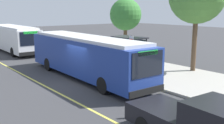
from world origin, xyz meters
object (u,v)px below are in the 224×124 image
object	(u,v)px
transit_bus_main	(85,55)
pedestrian_commuter	(109,57)
transit_bus_second	(13,38)
route_sign_post	(131,50)

from	to	relation	value
transit_bus_main	pedestrian_commuter	xyz separation A→B (m)	(-0.74, 2.68, -0.50)
transit_bus_second	pedestrian_commuter	size ratio (longest dim) A/B	6.62
transit_bus_main	pedestrian_commuter	size ratio (longest dim) A/B	7.44
transit_bus_main	pedestrian_commuter	world-z (taller)	transit_bus_main
route_sign_post	pedestrian_commuter	bearing A→B (deg)	-175.91
transit_bus_second	route_sign_post	size ratio (longest dim) A/B	4.00
route_sign_post	pedestrian_commuter	distance (m)	2.55
transit_bus_main	transit_bus_second	bearing A→B (deg)	-179.98
route_sign_post	transit_bus_second	bearing A→B (deg)	-170.40
pedestrian_commuter	transit_bus_second	bearing A→B (deg)	-169.50
pedestrian_commuter	transit_bus_main	bearing A→B (deg)	-74.51
transit_bus_second	route_sign_post	xyz separation A→B (m)	(16.87, 2.85, 0.34)
transit_bus_main	transit_bus_second	distance (m)	15.20
transit_bus_main	transit_bus_second	size ratio (longest dim) A/B	1.12
transit_bus_main	route_sign_post	distance (m)	3.32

